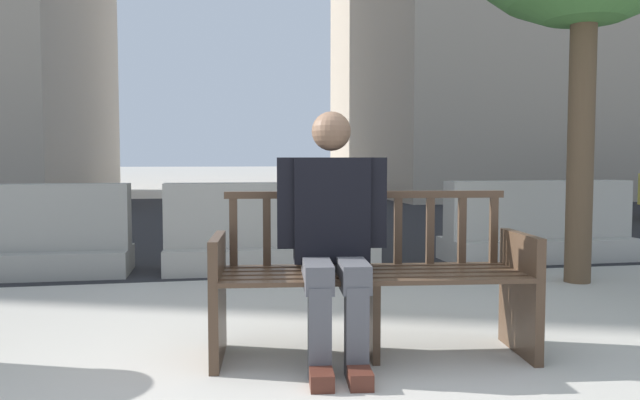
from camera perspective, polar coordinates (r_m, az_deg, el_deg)
ground_plane at (r=3.04m, az=-1.11°, el=-16.64°), size 200.00×200.00×0.00m
street_asphalt at (r=11.57m, az=-8.31°, el=-1.58°), size 120.00×12.00×0.01m
street_bench at (r=3.40m, az=4.71°, el=-7.53°), size 1.74×0.71×0.88m
seated_person at (r=3.27m, az=1.15°, el=-2.76°), size 0.59×0.75×1.31m
jersey_barrier_centre at (r=6.00m, az=-4.46°, el=-3.19°), size 2.03×0.76×0.84m
jersey_barrier_left at (r=6.29m, az=-26.07°, el=-3.24°), size 2.01×0.71×0.84m
jersey_barrier_right at (r=6.96m, az=19.29°, el=-2.44°), size 2.00×0.68×0.84m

